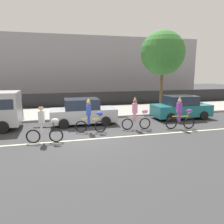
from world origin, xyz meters
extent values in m
plane|color=#38383A|center=(0.00, 0.00, 0.00)|extent=(80.00, 80.00, 0.00)
cube|color=beige|center=(0.00, -0.50, 0.00)|extent=(36.00, 0.14, 0.01)
cube|color=#9E9B93|center=(0.00, 6.50, 0.07)|extent=(60.00, 5.00, 0.15)
cube|color=black|center=(0.00, 9.40, 0.70)|extent=(40.00, 0.08, 1.40)
cube|color=#99939E|center=(2.04, 18.00, 3.63)|extent=(28.00, 8.00, 7.25)
torus|color=black|center=(-1.48, -0.56, 0.33)|extent=(0.67, 0.15, 0.67)
torus|color=black|center=(-2.52, -0.44, 0.33)|extent=(0.67, 0.15, 0.67)
cylinder|color=black|center=(-2.00, -0.50, 0.75)|extent=(0.97, 0.16, 0.05)
cylinder|color=black|center=(-2.15, -0.48, 0.84)|extent=(0.04, 0.04, 0.18)
cylinder|color=black|center=(-1.58, -0.55, 0.86)|extent=(0.04, 0.04, 0.23)
cylinder|color=black|center=(-1.58, -0.55, 0.98)|extent=(0.09, 0.50, 0.03)
ellipsoid|color=white|center=(-1.50, -0.56, 1.05)|extent=(0.38, 0.24, 0.24)
cube|color=white|center=(-2.10, -0.49, 1.26)|extent=(0.28, 0.35, 0.56)
sphere|color=beige|center=(-2.10, -0.49, 1.66)|extent=(0.22, 0.22, 0.22)
cone|color=black|center=(-2.10, -0.49, 1.84)|extent=(0.14, 0.14, 0.16)
cylinder|color=white|center=(-2.11, -0.63, 0.71)|extent=(0.11, 0.11, 0.48)
cylinder|color=white|center=(-2.08, -0.35, 0.71)|extent=(0.11, 0.11, 0.48)
torus|color=black|center=(0.90, 0.60, 0.33)|extent=(0.67, 0.22, 0.67)
torus|color=black|center=(-0.12, 0.84, 0.33)|extent=(0.67, 0.22, 0.67)
cylinder|color=gold|center=(0.39, 0.72, 0.75)|extent=(0.95, 0.27, 0.05)
cylinder|color=gold|center=(0.24, 0.75, 0.84)|extent=(0.04, 0.04, 0.18)
cylinder|color=gold|center=(0.80, 0.62, 0.86)|extent=(0.04, 0.04, 0.23)
cylinder|color=gold|center=(0.80, 0.62, 0.98)|extent=(0.14, 0.49, 0.03)
ellipsoid|color=#2D47B2|center=(0.88, 0.60, 1.05)|extent=(0.40, 0.28, 0.24)
cube|color=#2D47B2|center=(0.29, 0.74, 1.26)|extent=(0.31, 0.37, 0.56)
sphere|color=#9E7051|center=(0.29, 0.74, 1.66)|extent=(0.22, 0.22, 0.22)
cone|color=gold|center=(0.29, 0.74, 1.84)|extent=(0.14, 0.14, 0.16)
cylinder|color=#2D47B2|center=(0.26, 0.60, 0.71)|extent=(0.11, 0.11, 0.48)
cylinder|color=#2D47B2|center=(0.32, 0.88, 0.71)|extent=(0.11, 0.11, 0.48)
torus|color=black|center=(3.56, 0.63, 0.33)|extent=(0.67, 0.14, 0.67)
torus|color=black|center=(2.52, 0.74, 0.33)|extent=(0.67, 0.14, 0.67)
cylinder|color=silver|center=(3.04, 0.68, 0.75)|extent=(0.97, 0.15, 0.05)
cylinder|color=silver|center=(2.89, 0.70, 0.84)|extent=(0.04, 0.04, 0.18)
cylinder|color=silver|center=(3.46, 0.64, 0.86)|extent=(0.04, 0.04, 0.23)
cylinder|color=silver|center=(3.46, 0.64, 0.98)|extent=(0.08, 0.50, 0.03)
ellipsoid|color=pink|center=(3.54, 0.63, 1.05)|extent=(0.38, 0.24, 0.24)
cube|color=pink|center=(2.94, 0.69, 1.26)|extent=(0.27, 0.34, 0.56)
sphere|color=#9E7051|center=(2.94, 0.69, 1.66)|extent=(0.22, 0.22, 0.22)
cone|color=silver|center=(2.94, 0.69, 1.84)|extent=(0.14, 0.14, 0.16)
cylinder|color=pink|center=(2.93, 0.55, 0.71)|extent=(0.11, 0.11, 0.48)
cylinder|color=pink|center=(2.95, 0.83, 0.71)|extent=(0.11, 0.11, 0.48)
torus|color=black|center=(6.09, 0.05, 0.33)|extent=(0.67, 0.20, 0.67)
torus|color=black|center=(5.06, 0.26, 0.33)|extent=(0.67, 0.20, 0.67)
cylinder|color=#E5D84C|center=(5.57, 0.15, 0.75)|extent=(0.96, 0.24, 0.05)
cylinder|color=#E5D84C|center=(5.43, 0.18, 0.84)|extent=(0.04, 0.04, 0.18)
cylinder|color=#E5D84C|center=(5.99, 0.07, 0.86)|extent=(0.04, 0.04, 0.23)
cylinder|color=#E5D84C|center=(5.99, 0.07, 0.98)|extent=(0.13, 0.50, 0.03)
ellipsoid|color=purple|center=(6.07, 0.05, 1.05)|extent=(0.39, 0.27, 0.24)
cube|color=purple|center=(5.48, 0.17, 1.26)|extent=(0.30, 0.36, 0.56)
sphere|color=beige|center=(5.48, 0.17, 1.66)|extent=(0.22, 0.22, 0.22)
cone|color=#E5D84C|center=(5.48, 0.17, 1.84)|extent=(0.14, 0.14, 0.16)
cylinder|color=purple|center=(5.45, 0.04, 0.71)|extent=(0.11, 0.11, 0.48)
cylinder|color=purple|center=(5.50, 0.31, 0.71)|extent=(0.11, 0.11, 0.48)
cylinder|color=black|center=(-4.29, 1.70, 0.35)|extent=(0.70, 0.22, 0.70)
cylinder|color=black|center=(-4.29, 3.70, 0.35)|extent=(0.70, 0.22, 0.70)
cube|color=#1E727A|center=(7.22, 2.74, 0.60)|extent=(4.10, 1.72, 0.80)
cube|color=#232D3D|center=(7.12, 2.74, 1.32)|extent=(2.10, 1.58, 0.64)
cylinder|color=black|center=(8.50, 1.88, 0.30)|extent=(0.60, 0.20, 0.60)
cylinder|color=black|center=(8.50, 3.60, 0.30)|extent=(0.60, 0.20, 0.60)
cylinder|color=black|center=(5.95, 1.88, 0.30)|extent=(0.60, 0.20, 0.60)
cylinder|color=black|center=(5.95, 3.60, 0.30)|extent=(0.60, 0.20, 0.60)
cube|color=#B7BABF|center=(0.25, 2.76, 0.60)|extent=(4.10, 1.72, 0.80)
cube|color=#232D3D|center=(0.15, 2.76, 1.32)|extent=(2.10, 1.58, 0.64)
cylinder|color=black|center=(1.52, 1.90, 0.30)|extent=(0.60, 0.20, 0.60)
cylinder|color=black|center=(1.52, 3.62, 0.30)|extent=(0.60, 0.20, 0.60)
cylinder|color=black|center=(-1.03, 1.90, 0.30)|extent=(0.60, 0.20, 0.60)
cylinder|color=black|center=(-1.03, 3.62, 0.30)|extent=(0.60, 0.20, 0.60)
cylinder|color=brown|center=(7.59, 6.61, 1.85)|extent=(0.24, 0.24, 3.41)
sphere|color=#387A33|center=(7.59, 6.61, 4.87)|extent=(3.75, 3.75, 3.75)
cylinder|color=#33333D|center=(-3.75, 5.11, 0.57)|extent=(0.20, 0.20, 0.85)
cube|color=black|center=(-3.75, 5.11, 1.28)|extent=(0.32, 0.20, 0.56)
sphere|color=tan|center=(-3.75, 5.11, 1.67)|extent=(0.20, 0.20, 0.20)
camera|label=1|loc=(-1.41, -10.87, 3.35)|focal=35.00mm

